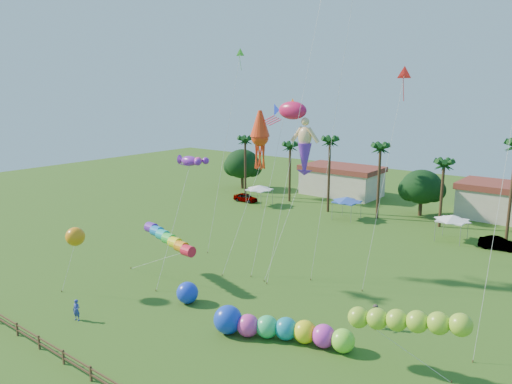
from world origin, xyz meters
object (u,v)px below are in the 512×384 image
Objects in this scene: spectator_b at (375,317)px; caterpillar_inflatable at (277,328)px; car_b at (499,243)px; spectator_a at (77,310)px; blue_ball at (187,293)px; car_a at (245,197)px.

caterpillar_inflatable is at bearing -72.49° from spectator_b.
car_b is 2.44× the size of spectator_a.
blue_ball reaches higher than car_b.
blue_ball is (-13.93, -5.46, -0.03)m from spectator_b.
spectator_b reaches higher than spectator_a.
caterpillar_inflatable reaches higher than car_b.
spectator_b is at bearing 18.56° from spectator_a.
spectator_a is 0.90× the size of spectator_b.
spectator_b is at bearing -129.92° from car_a.
caterpillar_inflatable reaches higher than spectator_a.
blue_ball is (-9.32, 0.35, 0.03)m from caterpillar_inflatable.
spectator_a is at bearing 142.46° from car_b.
car_b is 34.82m from blue_ball.
caterpillar_inflatable is 5.55× the size of blue_ball.
caterpillar_inflatable is (13.64, 7.03, 0.03)m from spectator_a.
car_b is at bearing 56.04° from caterpillar_inflatable.
car_b is 25.31m from spectator_b.
car_a is 42.27m from spectator_b.
caterpillar_inflatable is (-4.61, -5.81, -0.06)m from spectator_b.
caterpillar_inflatable is at bearing 10.70° from spectator_a.
car_b is 2.28× the size of blue_ball.
spectator_a is 15.35m from caterpillar_inflatable.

